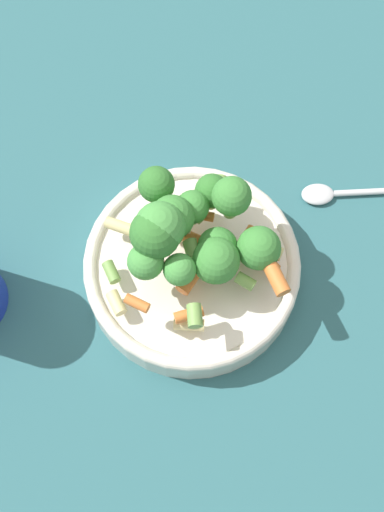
{
  "coord_description": "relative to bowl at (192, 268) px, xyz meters",
  "views": [
    {
      "loc": [
        0.21,
        0.15,
        0.71
      ],
      "look_at": [
        0.0,
        0.0,
        0.06
      ],
      "focal_mm": 50.0,
      "sensor_mm": 36.0,
      "label": 1
    }
  ],
  "objects": [
    {
      "name": "pasta_salad",
      "position": [
        -0.01,
        -0.0,
        0.07
      ],
      "size": [
        0.17,
        0.19,
        0.1
      ],
      "color": "#8CB766",
      "rests_on": "bowl"
    },
    {
      "name": "ground_plane",
      "position": [
        0.0,
        0.0,
        -0.02
      ],
      "size": [
        3.0,
        3.0,
        0.0
      ],
      "primitive_type": "plane",
      "color": "#2D6066"
    },
    {
      "name": "spoon",
      "position": [
        -0.18,
        0.08,
        -0.02
      ],
      "size": [
        0.12,
        0.14,
        0.01
      ],
      "rotation": [
        0.0,
        0.0,
        11.67
      ],
      "color": "silver",
      "rests_on": "ground_plane"
    },
    {
      "name": "bowl",
      "position": [
        0.0,
        0.0,
        0.0
      ],
      "size": [
        0.22,
        0.22,
        0.04
      ],
      "color": "silver",
      "rests_on": "ground_plane"
    }
  ]
}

